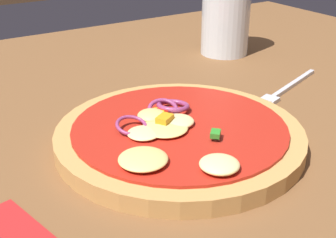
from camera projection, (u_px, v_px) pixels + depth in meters
dining_table at (183, 157)px, 0.47m from camera, size 1.20×1.01×0.03m
pizza at (178, 135)px, 0.47m from camera, size 0.25×0.25×0.03m
fork at (282, 91)px, 0.59m from camera, size 0.18×0.07×0.00m
beer_glass at (226, 14)px, 0.72m from camera, size 0.08×0.08×0.14m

